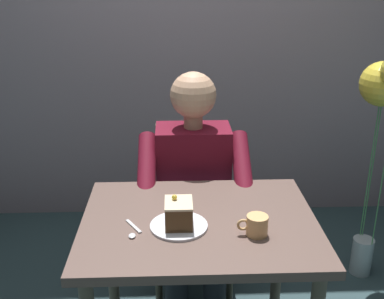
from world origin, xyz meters
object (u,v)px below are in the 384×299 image
(cake_slice, at_px, (179,213))
(dessert_spoon, at_px, (133,231))
(chair, at_px, (192,203))
(balloon_display, at_px, (384,103))
(dining_table, at_px, (199,243))
(coffee_cup, at_px, (257,225))
(seated_person, at_px, (194,192))

(cake_slice, distance_m, dessert_spoon, 0.18)
(chair, distance_m, balloon_display, 1.11)
(dining_table, bearing_deg, dessert_spoon, 18.94)
(chair, bearing_deg, dining_table, 90.00)
(chair, xyz_separation_m, balloon_display, (-0.98, -0.05, 0.52))
(chair, distance_m, coffee_cup, 0.85)
(cake_slice, xyz_separation_m, balloon_display, (-1.06, -0.75, 0.20))
(chair, bearing_deg, coffee_cup, 104.66)
(dining_table, relative_size, coffee_cup, 7.96)
(seated_person, distance_m, cake_slice, 0.56)
(dining_table, distance_m, coffee_cup, 0.28)
(seated_person, bearing_deg, cake_slice, 81.52)
(coffee_cup, distance_m, dessert_spoon, 0.45)
(cake_slice, height_order, balloon_display, balloon_display)
(seated_person, bearing_deg, dessert_spoon, 66.14)
(coffee_cup, relative_size, dessert_spoon, 0.82)
(chair, height_order, balloon_display, balloon_display)
(chair, bearing_deg, cake_slice, 83.58)
(dining_table, xyz_separation_m, balloon_display, (-0.98, -0.70, 0.37))
(seated_person, xyz_separation_m, coffee_cup, (-0.20, 0.59, 0.16))
(balloon_display, bearing_deg, dining_table, 35.49)
(chair, xyz_separation_m, dessert_spoon, (0.25, 0.73, 0.27))
(cake_slice, height_order, coffee_cup, cake_slice)
(dining_table, height_order, dessert_spoon, dessert_spoon)
(seated_person, relative_size, balloon_display, 0.95)
(seated_person, relative_size, cake_slice, 9.93)
(seated_person, distance_m, coffee_cup, 0.65)
(dining_table, bearing_deg, chair, -90.00)
(dining_table, height_order, balloon_display, balloon_display)
(balloon_display, bearing_deg, cake_slice, 35.41)
(coffee_cup, distance_m, balloon_display, 1.15)
(chair, distance_m, cake_slice, 0.78)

